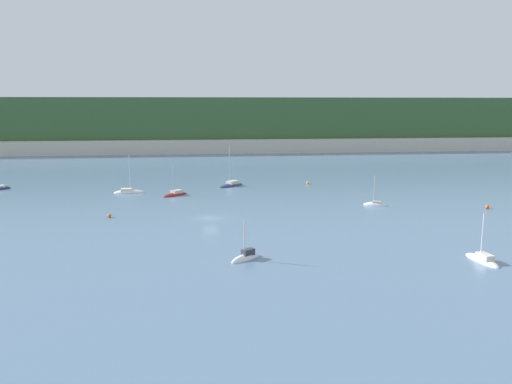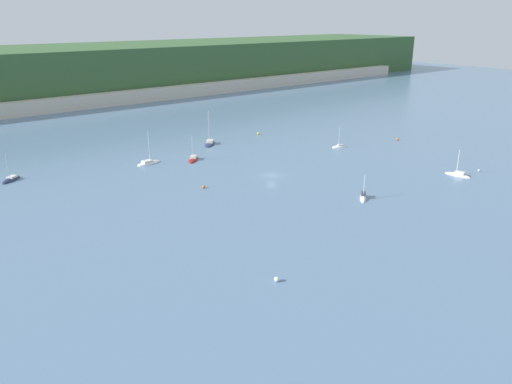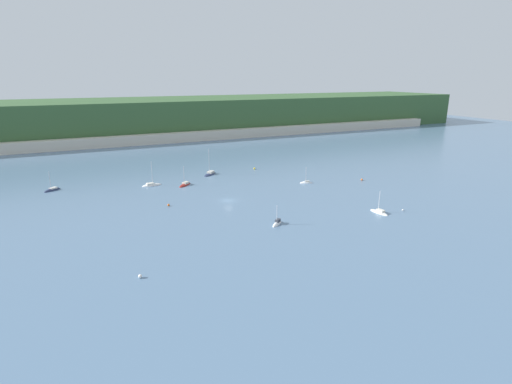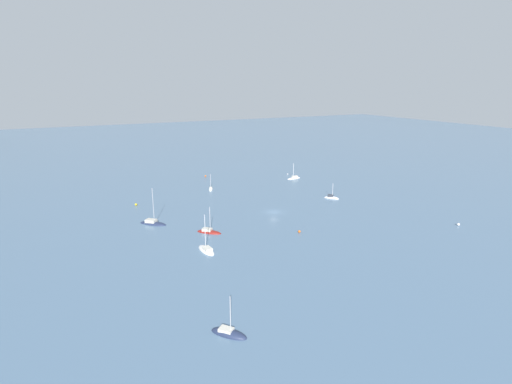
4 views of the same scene
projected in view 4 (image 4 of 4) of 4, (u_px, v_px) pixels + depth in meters
ground_plane at (274, 212)px, 120.06m from camera, size 600.00×600.00×0.00m
sailboat_0 at (229, 334)px, 61.45m from camera, size 6.01×5.48×7.38m
sailboat_1 at (209, 232)px, 103.50m from camera, size 6.33×6.31×7.60m
sailboat_2 at (294, 178)px, 162.41m from camera, size 2.44×6.47×6.95m
sailboat_3 at (153, 223)px, 109.88m from camera, size 7.60×7.54×10.92m
sailboat_4 at (211, 190)px, 145.28m from camera, size 4.70×3.10×6.63m
sailboat_5 at (331, 198)px, 134.36m from camera, size 4.71×4.15×6.04m
sailboat_6 at (206, 250)px, 92.23m from camera, size 7.02×2.97×9.39m
mooring_buoy_0 at (288, 174)px, 169.35m from camera, size 0.51×0.51×0.51m
mooring_buoy_1 at (458, 224)px, 108.39m from camera, size 0.76×0.76×0.76m
mooring_buoy_2 at (205, 176)px, 165.41m from camera, size 0.73×0.73×0.73m
mooring_buoy_3 at (136, 204)px, 126.35m from camera, size 0.73×0.73×0.73m
mooring_buoy_4 at (299, 231)px, 103.34m from camera, size 0.68×0.68×0.68m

